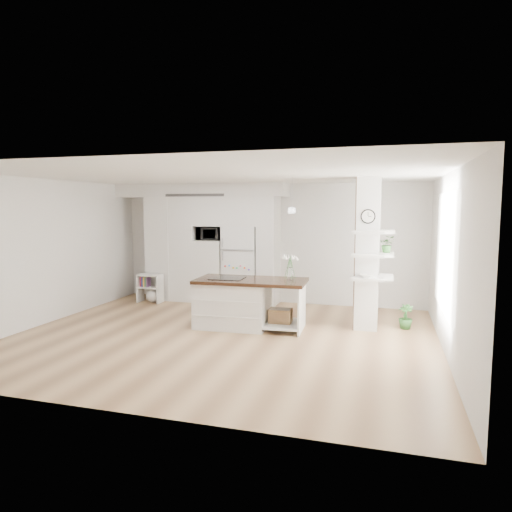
{
  "coord_description": "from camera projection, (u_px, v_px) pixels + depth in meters",
  "views": [
    {
      "loc": [
        2.64,
        -7.07,
        2.19
      ],
      "look_at": [
        0.33,
        0.9,
        1.29
      ],
      "focal_mm": 32.0,
      "sensor_mm": 36.0,
      "label": 1
    }
  ],
  "objects": [
    {
      "name": "decor_bowl",
      "position": [
        366.0,
        276.0,
        7.83
      ],
      "size": [
        0.22,
        0.22,
        0.05
      ],
      "primitive_type": "imported",
      "color": "white",
      "rests_on": "column"
    },
    {
      "name": "column",
      "position": [
        372.0,
        254.0,
        7.99
      ],
      "size": [
        0.69,
        0.9,
        2.7
      ],
      "color": "silver",
      "rests_on": "floor"
    },
    {
      "name": "pendant_light",
      "position": [
        327.0,
        211.0,
        7.16
      ],
      "size": [
        0.12,
        0.12,
        0.1
      ],
      "primitive_type": "cylinder",
      "color": "white",
      "rests_on": "room"
    },
    {
      "name": "floor",
      "position": [
        223.0,
        336.0,
        7.71
      ],
      "size": [
        7.0,
        6.0,
        0.01
      ],
      "primitive_type": "cube",
      "color": "tan",
      "rests_on": "ground"
    },
    {
      "name": "bookshelf",
      "position": [
        151.0,
        290.0,
        10.43
      ],
      "size": [
        0.55,
        0.32,
        0.64
      ],
      "rotation": [
        0.0,
        0.0,
        -0.01
      ],
      "color": "white",
      "rests_on": "floor"
    },
    {
      "name": "floor_plant_b",
      "position": [
        405.0,
        317.0,
        8.18
      ],
      "size": [
        0.3,
        0.3,
        0.44
      ],
      "primitive_type": "imported",
      "rotation": [
        0.0,
        0.0,
        -0.26
      ],
      "color": "#2D6327",
      "rests_on": "floor"
    },
    {
      "name": "refrigerator",
      "position": [
        242.0,
        265.0,
        10.33
      ],
      "size": [
        0.78,
        0.69,
        1.75
      ],
      "color": "white",
      "rests_on": "floor"
    },
    {
      "name": "cabinet_wall",
      "position": [
        204.0,
        236.0,
        10.5
      ],
      "size": [
        4.0,
        0.71,
        2.7
      ],
      "color": "white",
      "rests_on": "floor"
    },
    {
      "name": "kitchen_island",
      "position": [
        239.0,
        302.0,
        8.29
      ],
      "size": [
        2.01,
        1.02,
        1.46
      ],
      "rotation": [
        0.0,
        0.0,
        0.04
      ],
      "color": "white",
      "rests_on": "floor"
    },
    {
      "name": "floor_plant_a",
      "position": [
        368.0,
        314.0,
        8.23
      ],
      "size": [
        0.31,
        0.26,
        0.52
      ],
      "primitive_type": "imported",
      "rotation": [
        0.0,
        0.0,
        0.12
      ],
      "color": "#2D6327",
      "rests_on": "floor"
    },
    {
      "name": "microwave",
      "position": [
        210.0,
        234.0,
        10.4
      ],
      "size": [
        0.54,
        0.37,
        0.3
      ],
      "primitive_type": "imported",
      "color": "#2D2D2D",
      "rests_on": "cabinet_wall"
    },
    {
      "name": "room",
      "position": [
        222.0,
        227.0,
        7.51
      ],
      "size": [
        7.04,
        6.04,
        2.72
      ],
      "color": "white",
      "rests_on": "ground"
    },
    {
      "name": "shelf_plant",
      "position": [
        387.0,
        244.0,
        8.06
      ],
      "size": [
        0.27,
        0.23,
        0.3
      ],
      "primitive_type": "imported",
      "color": "#2D6327",
      "rests_on": "column"
    },
    {
      "name": "window",
      "position": [
        445.0,
        252.0,
        6.87
      ],
      "size": [
        0.0,
        2.4,
        2.4
      ],
      "primitive_type": "plane",
      "rotation": [
        1.57,
        0.0,
        -1.57
      ],
      "color": "white",
      "rests_on": "room"
    }
  ]
}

